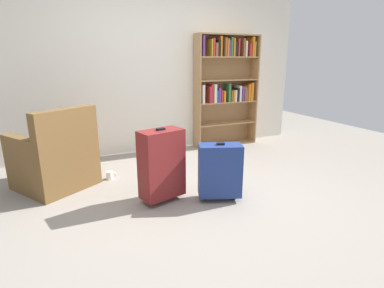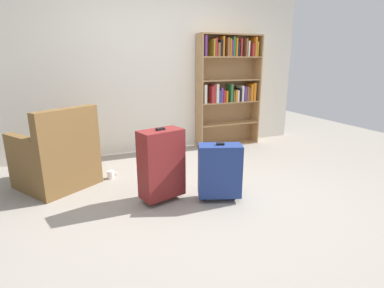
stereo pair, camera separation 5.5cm
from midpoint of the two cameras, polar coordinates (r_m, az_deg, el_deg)
ground_plane at (r=3.10m, az=2.82°, el=-10.78°), size 8.91×8.91×0.00m
back_wall at (r=4.65m, az=-7.79°, el=14.58°), size 5.09×0.10×2.60m
bookshelf at (r=4.98m, az=7.24°, el=11.09°), size 1.05×0.26×1.75m
armchair at (r=3.65m, az=-23.68°, el=-2.59°), size 0.97×0.97×0.90m
mug at (r=3.75m, az=-14.64°, el=-5.61°), size 0.12×0.08×0.10m
suitcase_navy_blue at (r=3.03m, az=5.77°, el=-5.01°), size 0.47×0.34×0.60m
suitcase_dark_red at (r=2.99m, az=-5.26°, el=-3.73°), size 0.47×0.33×0.75m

